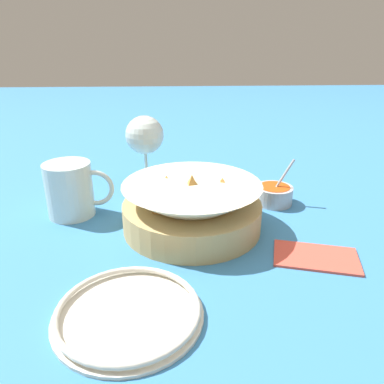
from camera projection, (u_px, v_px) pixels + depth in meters
name	position (u px, v px, depth m)	size (l,w,h in m)	color
ground_plane	(188.00, 226.00, 0.68)	(4.00, 4.00, 0.00)	teal
food_basket	(192.00, 207.00, 0.66)	(0.24, 0.24, 0.10)	tan
sauce_cup	(274.00, 194.00, 0.77)	(0.08, 0.08, 0.09)	#B7B7BC
wine_glass	(145.00, 137.00, 0.82)	(0.08, 0.08, 0.16)	silver
beer_mug	(71.00, 191.00, 0.71)	(0.13, 0.09, 0.10)	silver
side_plate	(128.00, 312.00, 0.46)	(0.19, 0.19, 0.01)	silver
napkin	(316.00, 256.00, 0.58)	(0.14, 0.11, 0.01)	#DB4C3D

